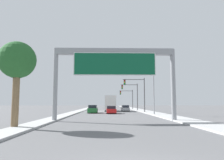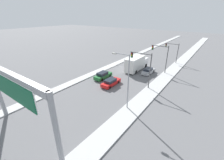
% 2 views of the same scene
% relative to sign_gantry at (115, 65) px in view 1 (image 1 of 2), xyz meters
% --- Properties ---
extents(sidewalk_right, '(3.00, 120.00, 0.15)m').
position_rel_sign_gantry_xyz_m(sidewalk_right, '(7.75, 42.11, -6.01)').
color(sidewalk_right, '#B2B2B2').
rests_on(sidewalk_right, ground).
extents(median_strip_left, '(2.00, 120.00, 0.15)m').
position_rel_sign_gantry_xyz_m(median_strip_left, '(-7.25, 42.11, -6.01)').
color(median_strip_left, '#B2B2B2').
rests_on(median_strip_left, ground).
extents(sign_gantry, '(13.41, 0.73, 7.95)m').
position_rel_sign_gantry_xyz_m(sign_gantry, '(0.00, 0.00, 0.00)').
color(sign_gantry, gray).
rests_on(sign_gantry, ground).
extents(car_far_center, '(1.75, 4.58, 1.54)m').
position_rel_sign_gantry_xyz_m(car_far_center, '(-3.50, 18.71, -5.36)').
color(car_far_center, '#1E662D').
rests_on(car_far_center, ground).
extents(car_near_left, '(1.75, 4.74, 1.39)m').
position_rel_sign_gantry_xyz_m(car_near_left, '(0.00, 16.93, -5.42)').
color(car_near_left, red).
rests_on(car_near_left, ground).
extents(car_mid_center, '(1.74, 4.45, 1.39)m').
position_rel_sign_gantry_xyz_m(car_mid_center, '(3.50, 27.53, -5.42)').
color(car_mid_center, '#A5A8AD').
rests_on(car_mid_center, ground).
extents(truck_box_primary, '(2.48, 8.78, 3.57)m').
position_rel_sign_gantry_xyz_m(truck_box_primary, '(0.00, 27.98, -4.28)').
color(truck_box_primary, white).
rests_on(truck_box_primary, ground).
extents(traffic_light_near_intersection, '(4.43, 0.32, 6.95)m').
position_rel_sign_gantry_xyz_m(traffic_light_near_intersection, '(5.44, 20.11, -1.44)').
color(traffic_light_near_intersection, '#4C4C4F').
rests_on(traffic_light_near_intersection, ground).
extents(traffic_light_mid_block, '(4.19, 0.32, 6.70)m').
position_rel_sign_gantry_xyz_m(traffic_light_mid_block, '(5.50, 30.11, -1.61)').
color(traffic_light_mid_block, '#4C4C4F').
rests_on(traffic_light_mid_block, ground).
extents(traffic_light_far_intersection, '(3.95, 0.32, 5.72)m').
position_rel_sign_gantry_xyz_m(traffic_light_far_intersection, '(5.46, 40.11, -2.24)').
color(traffic_light_far_intersection, '#4C4C4F').
rests_on(traffic_light_far_intersection, ground).
extents(palm_tree_foreground, '(2.94, 2.94, 6.85)m').
position_rel_sign_gantry_xyz_m(palm_tree_foreground, '(-8.01, -6.28, -0.86)').
color(palm_tree_foreground, brown).
rests_on(palm_tree_foreground, ground).
extents(street_lamp_right, '(2.86, 0.28, 8.51)m').
position_rel_sign_gantry_xyz_m(street_lamp_right, '(6.48, 11.86, -1.02)').
color(street_lamp_right, gray).
rests_on(street_lamp_right, ground).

